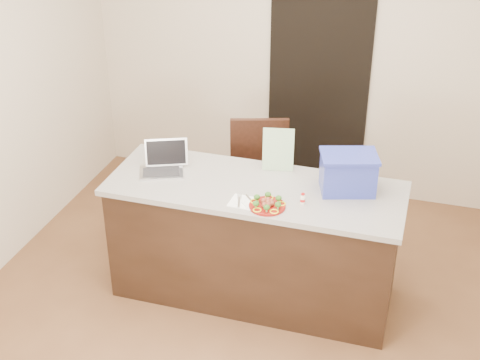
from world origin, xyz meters
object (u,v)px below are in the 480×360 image
(island, at_px, (254,241))
(blue_box, at_px, (348,172))
(chair, at_px, (255,177))
(yogurt_bottle, at_px, (303,199))
(napkin, at_px, (243,202))
(plate, at_px, (267,206))
(laptop, at_px, (164,163))

(island, height_order, blue_box, blue_box)
(chair, bearing_deg, blue_box, -52.44)
(island, xyz_separation_m, yogurt_bottle, (0.36, -0.13, 0.49))
(napkin, distance_m, yogurt_bottle, 0.40)
(yogurt_bottle, bearing_deg, blue_box, 45.51)
(plate, height_order, napkin, plate)
(napkin, bearing_deg, island, 85.52)
(island, relative_size, yogurt_bottle, 28.19)
(blue_box, relative_size, chair, 0.41)
(napkin, height_order, chair, chair)
(napkin, relative_size, blue_box, 0.38)
(yogurt_bottle, bearing_deg, chair, 124.02)
(yogurt_bottle, relative_size, chair, 0.07)
(yogurt_bottle, bearing_deg, island, 160.42)
(island, height_order, laptop, laptop)
(napkin, height_order, laptop, laptop)
(laptop, xyz_separation_m, blue_box, (1.30, 0.09, 0.08))
(napkin, xyz_separation_m, chair, (-0.17, 0.92, -0.32))
(island, relative_size, plate, 8.54)
(plate, height_order, laptop, laptop)
(laptop, bearing_deg, yogurt_bottle, -31.80)
(yogurt_bottle, height_order, blue_box, blue_box)
(napkin, relative_size, laptop, 0.46)
(plate, xyz_separation_m, yogurt_bottle, (0.21, 0.12, 0.02))
(plate, relative_size, chair, 0.23)
(yogurt_bottle, distance_m, chair, 1.05)
(yogurt_bottle, height_order, chair, chair)
(island, bearing_deg, yogurt_bottle, -19.58)
(yogurt_bottle, relative_size, laptop, 0.20)
(plate, bearing_deg, island, 121.85)
(napkin, distance_m, blue_box, 0.74)
(plate, height_order, blue_box, blue_box)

